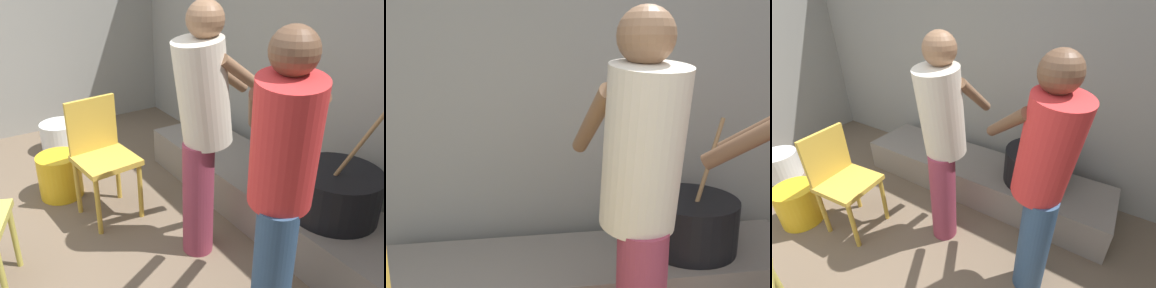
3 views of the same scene
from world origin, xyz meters
TOP-DOWN VIEW (x-y plane):
  - block_enclosure_rear at (0.00, 2.64)m, footprint 5.38×0.20m
  - hearth_ledge at (0.10, 2.12)m, footprint 2.50×0.60m
  - cooking_pot_main at (0.66, 2.14)m, footprint 0.54×0.54m
  - cook_in_cream_shirt at (0.15, 1.49)m, footprint 0.38×0.69m

SIDE VIEW (x-z plane):
  - hearth_ledge at x=0.10m, z-range 0.00..0.32m
  - cooking_pot_main at x=0.66m, z-range 0.10..0.85m
  - cook_in_cream_shirt at x=0.15m, z-range 0.12..1.72m
  - block_enclosure_rear at x=0.00m, z-range 0.00..2.31m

